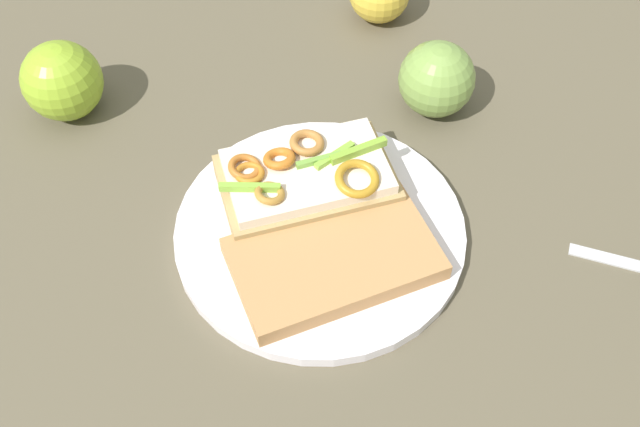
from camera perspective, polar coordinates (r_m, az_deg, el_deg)
ground_plane at (r=0.67m, az=0.00°, el=-1.66°), size 2.00×2.00×0.00m
plate at (r=0.67m, az=0.00°, el=-1.35°), size 0.26×0.26×0.01m
sandwich at (r=0.67m, az=-1.05°, el=2.64°), size 0.17×0.18×0.05m
bread_slice_side at (r=0.63m, az=1.08°, el=-3.49°), size 0.17×0.20×0.02m
apple_0 at (r=0.79m, az=-19.21°, el=9.61°), size 0.11×0.11×0.08m
apple_1 at (r=0.76m, az=8.96°, el=10.17°), size 0.10×0.10×0.08m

